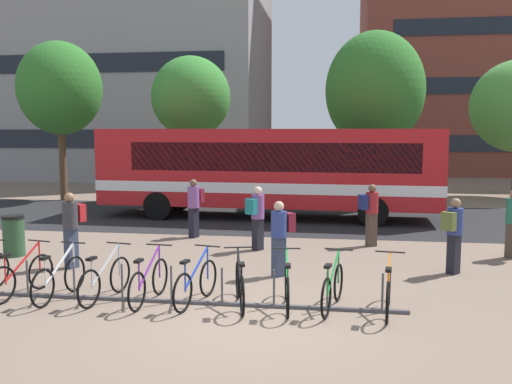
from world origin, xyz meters
The scene contains 24 objects.
ground centered at (0.00, 0.00, 0.00)m, with size 200.00×200.00×0.00m, color #7A6656.
bus_lane_asphalt centered at (0.00, 10.53, 0.00)m, with size 80.00×7.20×0.01m, color #232326.
city_bus centered at (-1.07, 10.53, 1.78)m, with size 12.12×3.05×3.20m.
bike_rack centered at (-1.53, 0.52, 0.09)m, with size 8.49×0.08×0.70m.
parked_bicycle_red_1 centered at (-4.47, 0.52, 0.38)m, with size 0.54×1.70×0.99m.
parked_bicycle_white_2 centered at (-3.68, 0.45, 0.38)m, with size 0.52×1.72×0.99m.
parked_bicycle_silver_3 centered at (-2.80, 0.52, 0.38)m, with size 0.52×1.71×0.99m.
parked_bicycle_purple_4 centered at (-1.95, 0.49, 0.38)m, with size 0.52×1.72×0.99m.
parked_bicycle_blue_5 centered at (-1.07, 0.53, 0.38)m, with size 0.57×1.69×0.99m.
parked_bicycle_black_6 centered at (-0.25, 0.49, 0.38)m, with size 0.61×1.68×0.99m.
parked_bicycle_green_7 centered at (0.59, 0.51, 0.38)m, with size 0.52×1.72×0.99m.
parked_bicycle_green_8 centered at (1.39, 0.58, 0.38)m, with size 0.55×1.70×0.99m.
parked_bicycle_orange_9 centered at (2.34, 0.48, 0.38)m, with size 0.52×1.72×0.99m.
commuter_maroon_pack_0 centered at (-2.69, 6.62, 1.00)m, with size 0.49×0.60×1.73m.
commuter_teal_pack_1 centered at (-0.61, 5.13, 0.97)m, with size 0.54×0.61×1.69m.
commuter_red_pack_2 centered at (-4.55, 2.71, 1.01)m, with size 0.50×0.60×1.75m.
commuter_olive_pack_3 centered at (3.99, 3.37, 0.97)m, with size 0.58×0.59×1.68m.
commuter_maroon_pack_5 centered at (0.25, 2.66, 0.95)m, with size 0.60×0.57×1.64m.
commuter_navy_pack_6 centered at (2.38, 6.09, 0.98)m, with size 0.60×0.49×1.70m.
trash_bin centered at (-6.57, 3.62, 0.52)m, with size 0.55×0.55×1.03m.
street_tree_0 centered at (3.03, 15.07, 4.83)m, with size 4.17×4.17×7.32m.
street_tree_1 centered at (-4.95, 14.91, 4.60)m, with size 3.49×3.49×6.41m.
street_tree_3 centered at (-10.78, 14.26, 5.00)m, with size 3.69×3.69×7.08m.
building_left_wing centered at (-14.95, 27.67, 8.84)m, with size 22.90×11.41×17.68m.
Camera 1 is at (1.39, -8.87, 3.15)m, focal length 38.31 mm.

